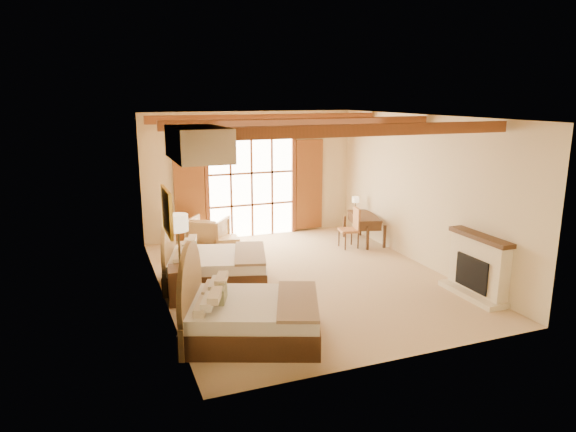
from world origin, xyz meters
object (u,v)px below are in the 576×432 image
nightstand (184,285)px  armchair (208,233)px  bed_far (210,265)px  bed_near (244,315)px  desk (364,228)px

nightstand → armchair: (1.09, 3.03, 0.07)m
bed_far → nightstand: 0.97m
bed_near → bed_far: bearing=110.4°
bed_near → bed_far: bed_near is taller
bed_near → armchair: bearing=105.3°
bed_far → desk: 4.47m
bed_far → bed_near: bearing=-74.9°
bed_near → desk: bearing=64.5°
nightstand → desk: size_ratio=0.46×
bed_near → armchair: 4.84m
bed_near → nightstand: (-0.58, 1.78, -0.08)m
bed_far → nightstand: bearing=-114.2°
nightstand → armchair: bearing=78.5°
nightstand → desk: (4.84, 2.21, 0.05)m
armchair → nightstand: bearing=104.1°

